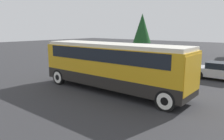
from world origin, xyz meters
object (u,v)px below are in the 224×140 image
(tour_bus, at_px, (113,63))
(parked_car_far, at_px, (147,71))
(parked_car_near, at_px, (224,71))
(parked_car_mid, at_px, (114,63))

(tour_bus, xyz_separation_m, parked_car_far, (-0.24, 4.91, -1.28))
(tour_bus, distance_m, parked_car_far, 5.08)
(parked_car_near, bearing_deg, tour_bus, -121.29)
(parked_car_mid, bearing_deg, tour_bus, -51.96)
(parked_car_near, height_order, parked_car_mid, parked_car_near)
(parked_car_mid, bearing_deg, parked_car_far, -14.09)
(tour_bus, relative_size, parked_car_near, 2.42)
(parked_car_mid, distance_m, parked_car_far, 4.62)
(parked_car_near, xyz_separation_m, parked_car_mid, (-9.67, -2.11, -0.01))
(parked_car_near, bearing_deg, parked_car_far, -148.09)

